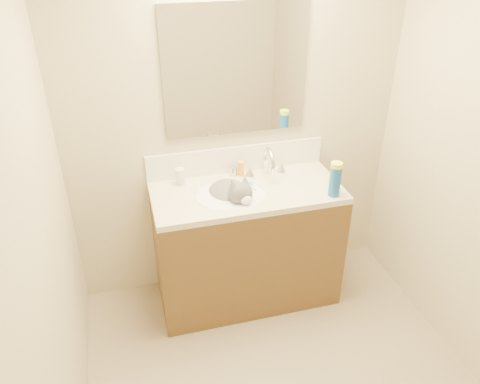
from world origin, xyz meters
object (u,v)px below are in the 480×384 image
basin (230,204)px  amber_bottle (241,169)px  vanity_cabinet (247,247)px  silver_jar (233,171)px  spray_can (335,181)px  faucet (268,165)px  pill_bottle (180,177)px  cat (231,197)px

basin → amber_bottle: bearing=59.4°
vanity_cabinet → silver_jar: 0.53m
basin → spray_can: bearing=-15.8°
basin → faucet: bearing=29.1°
faucet → amber_bottle: bearing=161.0°
vanity_cabinet → silver_jar: (-0.03, 0.21, 0.48)m
pill_bottle → vanity_cabinet: bearing=-24.8°
vanity_cabinet → spray_can: size_ratio=6.18×
silver_jar → amber_bottle: amber_bottle is taller
vanity_cabinet → amber_bottle: size_ratio=11.85×
basin → silver_jar: size_ratio=7.65×
basin → pill_bottle: pill_bottle is taller
basin → cat: (0.01, 0.03, 0.04)m
vanity_cabinet → basin: bearing=-166.0°
basin → faucet: (0.30, 0.17, 0.16)m
faucet → pill_bottle: (-0.57, 0.04, -0.03)m
vanity_cabinet → amber_bottle: bearing=86.3°
pill_bottle → amber_bottle: (0.40, 0.01, -0.00)m
pill_bottle → silver_jar: 0.36m
cat → pill_bottle: size_ratio=3.89×
faucet → spray_can: bearing=-47.2°
cat → silver_jar: bearing=53.8°
basin → pill_bottle: size_ratio=4.14×
basin → cat: bearing=63.6°
pill_bottle → silver_jar: size_ratio=1.85×
basin → amber_bottle: 0.29m
vanity_cabinet → silver_jar: silver_jar is taller
cat → spray_can: bearing=-36.1°
vanity_cabinet → faucet: (0.18, 0.14, 0.54)m
basin → cat: cat is taller
cat → spray_can: size_ratio=2.17×
faucet → pill_bottle: size_ratio=2.58×
basin → vanity_cabinet: bearing=14.0°
spray_can → faucet: bearing=132.8°
amber_bottle → spray_can: 0.63m
vanity_cabinet → spray_can: bearing=-22.4°
basin → pill_bottle: (-0.27, 0.21, 0.12)m
faucet → cat: bearing=-153.9°
faucet → silver_jar: (-0.21, 0.07, -0.06)m
vanity_cabinet → basin: (-0.12, -0.03, 0.38)m
faucet → pill_bottle: 0.57m
faucet → cat: size_ratio=0.66×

